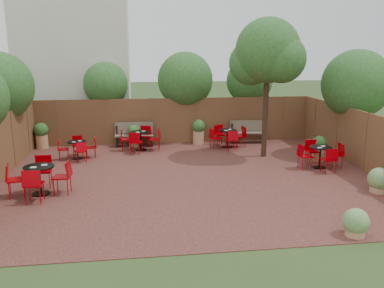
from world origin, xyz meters
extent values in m
plane|color=#354F23|center=(0.00, 0.00, 0.00)|extent=(80.00, 80.00, 0.00)
cube|color=#3E1C19|center=(0.00, 0.00, 0.01)|extent=(12.00, 10.00, 0.02)
cube|color=brown|center=(0.00, 5.00, 1.00)|extent=(12.00, 0.08, 2.00)
cube|color=brown|center=(6.00, 0.00, 1.00)|extent=(0.08, 10.00, 2.00)
cube|color=silver|center=(-4.50, 8.00, 4.00)|extent=(5.00, 4.00, 8.00)
sphere|color=#24561C|center=(-3.00, 5.70, 2.58)|extent=(1.93, 1.93, 1.93)
sphere|color=#24561C|center=(0.50, 5.60, 2.74)|extent=(2.46, 2.46, 2.46)
sphere|color=#24561C|center=(3.50, 5.80, 2.63)|extent=(2.11, 2.11, 2.11)
sphere|color=#24561C|center=(6.60, 2.00, 2.78)|extent=(2.60, 2.60, 2.60)
cylinder|color=black|center=(3.15, 2.22, 2.13)|extent=(0.24, 0.24, 4.21)
sphere|color=#24561C|center=(3.15, 2.22, 4.02)|extent=(2.39, 2.39, 2.39)
sphere|color=#24561C|center=(2.65, 2.62, 3.56)|extent=(1.67, 1.67, 1.67)
sphere|color=#24561C|center=(3.55, 1.82, 3.73)|extent=(1.74, 1.74, 1.74)
cube|color=brown|center=(-1.82, 4.55, 0.49)|extent=(1.65, 0.57, 0.05)
cube|color=brown|center=(-1.82, 4.77, 0.78)|extent=(1.63, 0.21, 0.49)
cube|color=black|center=(-2.56, 4.55, 0.24)|extent=(0.09, 0.49, 0.43)
cube|color=black|center=(-1.08, 4.55, 0.24)|extent=(0.09, 0.49, 0.43)
cube|color=brown|center=(3.19, 4.55, 0.47)|extent=(1.61, 0.63, 0.05)
cube|color=brown|center=(3.19, 4.76, 0.75)|extent=(1.57, 0.28, 0.47)
cube|color=black|center=(2.48, 4.55, 0.23)|extent=(0.11, 0.47, 0.42)
cube|color=black|center=(3.90, 4.55, 0.23)|extent=(0.11, 0.47, 0.42)
cylinder|color=black|center=(-3.94, 2.78, 0.03)|extent=(0.40, 0.40, 0.03)
cylinder|color=black|center=(-3.94, 2.78, 0.35)|extent=(0.05, 0.05, 0.63)
cylinder|color=black|center=(-3.94, 2.78, 0.68)|extent=(0.68, 0.68, 0.03)
cube|color=white|center=(-3.83, 2.85, 0.70)|extent=(0.14, 0.12, 0.01)
cube|color=white|center=(-4.03, 2.67, 0.70)|extent=(0.14, 0.12, 0.01)
cylinder|color=black|center=(2.07, 3.80, 0.04)|extent=(0.44, 0.44, 0.03)
cylinder|color=black|center=(2.07, 3.80, 0.39)|extent=(0.05, 0.05, 0.70)
cylinder|color=black|center=(2.07, 3.80, 0.75)|extent=(0.76, 0.76, 0.03)
cube|color=white|center=(2.19, 3.88, 0.77)|extent=(0.16, 0.13, 0.02)
cube|color=white|center=(1.97, 3.68, 0.77)|extent=(0.16, 0.13, 0.02)
cylinder|color=black|center=(-4.44, -1.01, 0.04)|extent=(0.49, 0.49, 0.03)
cylinder|color=black|center=(-4.44, -1.01, 0.43)|extent=(0.06, 0.06, 0.78)
cylinder|color=black|center=(-4.44, -1.01, 0.84)|extent=(0.85, 0.85, 0.03)
cube|color=white|center=(-4.30, -0.92, 0.86)|extent=(0.16, 0.12, 0.02)
cube|color=white|center=(-4.55, -1.14, 0.86)|extent=(0.16, 0.12, 0.02)
cylinder|color=black|center=(-1.56, 3.80, 0.04)|extent=(0.46, 0.46, 0.03)
cylinder|color=black|center=(-1.56, 3.80, 0.40)|extent=(0.05, 0.05, 0.73)
cylinder|color=black|center=(-1.56, 3.80, 0.78)|extent=(0.79, 0.79, 0.03)
cube|color=white|center=(-1.43, 3.88, 0.80)|extent=(0.16, 0.13, 0.02)
cube|color=white|center=(-1.66, 3.68, 0.80)|extent=(0.16, 0.13, 0.02)
cylinder|color=black|center=(4.61, 0.43, 0.04)|extent=(0.44, 0.44, 0.03)
cylinder|color=black|center=(4.61, 0.43, 0.39)|extent=(0.05, 0.05, 0.71)
cylinder|color=black|center=(4.61, 0.43, 0.76)|extent=(0.77, 0.77, 0.03)
cube|color=white|center=(4.73, 0.51, 0.78)|extent=(0.15, 0.11, 0.02)
cube|color=white|center=(4.51, 0.31, 0.78)|extent=(0.15, 0.11, 0.02)
cylinder|color=tan|center=(-1.84, 4.51, 0.26)|extent=(0.42, 0.42, 0.48)
sphere|color=#24561C|center=(-1.84, 4.51, 0.69)|extent=(0.51, 0.51, 0.51)
cylinder|color=tan|center=(0.97, 4.70, 0.30)|extent=(0.48, 0.48, 0.55)
sphere|color=#24561C|center=(0.97, 4.70, 0.79)|extent=(0.58, 0.58, 0.58)
cylinder|color=tan|center=(-5.65, 4.70, 0.30)|extent=(0.49, 0.49, 0.56)
sphere|color=#24561C|center=(-5.65, 4.70, 0.80)|extent=(0.59, 0.59, 0.59)
cylinder|color=tan|center=(4.96, 1.30, 0.27)|extent=(0.43, 0.43, 0.49)
sphere|color=#24561C|center=(4.96, 1.30, 0.71)|extent=(0.52, 0.52, 0.52)
cylinder|color=tan|center=(3.09, -4.65, 0.12)|extent=(0.43, 0.43, 0.19)
sphere|color=#618A47|center=(3.09, -4.65, 0.36)|extent=(0.58, 0.58, 0.58)
cylinder|color=tan|center=(5.24, -2.12, 0.13)|extent=(0.49, 0.49, 0.22)
sphere|color=#618A47|center=(5.24, -2.12, 0.41)|extent=(0.67, 0.67, 0.67)
camera|label=1|loc=(-1.59, -12.30, 4.05)|focal=37.50mm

